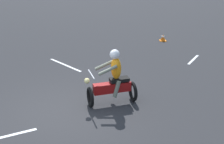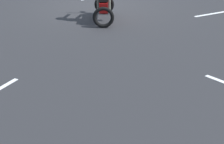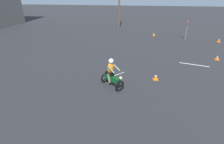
# 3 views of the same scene
# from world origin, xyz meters

# --- Properties ---
(ground_plane) EXTENTS (120.00, 120.00, 0.00)m
(ground_plane) POSITION_xyz_m (0.00, 0.00, 0.00)
(ground_plane) COLOR #28282B
(lane_stripe_sw) EXTENTS (1.53, 1.34, 0.01)m
(lane_stripe_sw) POSITION_xyz_m (-3.85, -0.17, 0.00)
(lane_stripe_sw) COLOR silver
(lane_stripe_sw) RESTS_ON ground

